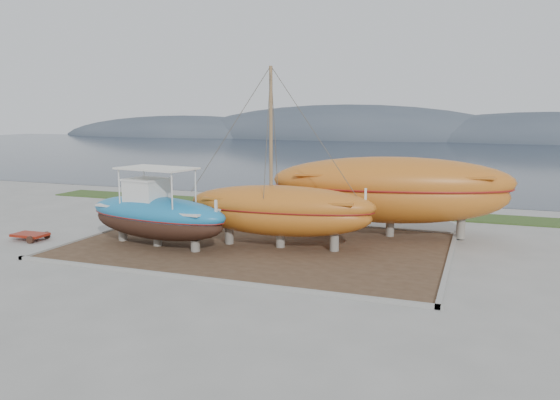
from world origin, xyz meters
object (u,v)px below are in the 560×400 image
at_px(orange_bare_hull, 391,198).
at_px(blue_caique, 156,207).
at_px(orange_sailboat, 280,159).
at_px(red_trailer, 30,237).
at_px(white_dinghy, 188,219).

bearing_deg(orange_bare_hull, blue_caique, -160.61).
bearing_deg(orange_bare_hull, orange_sailboat, -148.17).
bearing_deg(red_trailer, white_dinghy, 36.61).
distance_m(white_dinghy, red_trailer, 8.21).
xyz_separation_m(blue_caique, orange_bare_hull, (10.45, 6.15, 0.12)).
bearing_deg(white_dinghy, orange_sailboat, -34.70).
distance_m(white_dinghy, orange_sailboat, 7.64).
bearing_deg(blue_caique, red_trailer, -162.27).
bearing_deg(orange_sailboat, orange_bare_hull, 38.36).
relative_size(white_dinghy, orange_bare_hull, 0.32).
relative_size(white_dinghy, red_trailer, 1.54).
bearing_deg(orange_sailboat, white_dinghy, 157.55).
bearing_deg(orange_sailboat, blue_caique, -167.02).
distance_m(orange_bare_hull, red_trailer, 19.02).
distance_m(blue_caique, white_dinghy, 4.14).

